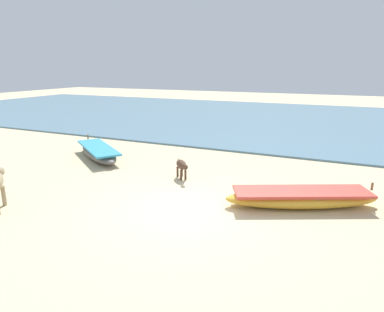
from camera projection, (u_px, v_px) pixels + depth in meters
ground at (186, 209)px, 8.54m from camera, size 80.00×80.00×0.00m
sea_water at (288, 120)px, 22.74m from camera, size 60.00×20.00×0.08m
fishing_boat_1 at (98, 152)px, 13.26m from camera, size 3.47×2.88×0.66m
fishing_boat_2 at (301, 198)px, 8.63m from camera, size 3.92×2.47×0.64m
calf_near_dark at (182, 166)px, 10.76m from camera, size 0.76×0.79×0.61m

